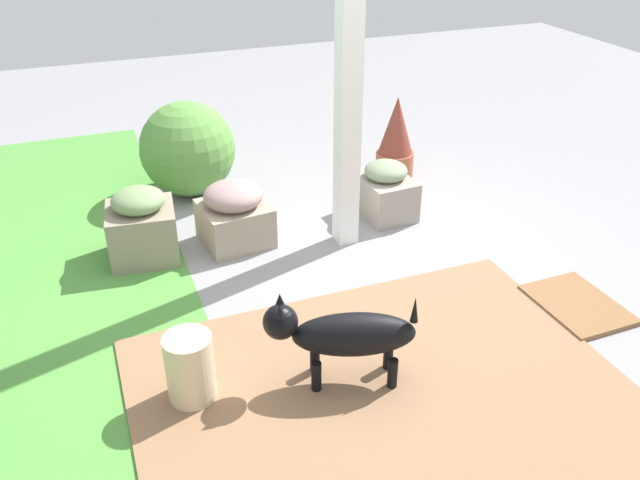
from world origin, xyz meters
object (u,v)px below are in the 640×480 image
at_px(porch_pillar, 349,56).
at_px(stone_planter_mid, 234,214).
at_px(stone_planter_nearest, 385,191).
at_px(doormat, 577,305).
at_px(dog, 343,334).
at_px(terracotta_pot_spiky, 396,139).
at_px(ceramic_urn, 190,369).
at_px(round_shrub, 188,149).
at_px(stone_planter_far, 142,226).

xyz_separation_m(porch_pillar, stone_planter_mid, (0.24, 0.72, -1.06)).
height_order(porch_pillar, stone_planter_nearest, porch_pillar).
height_order(stone_planter_nearest, stone_planter_mid, stone_planter_mid).
bearing_deg(doormat, dog, 93.58).
bearing_deg(terracotta_pot_spiky, porch_pillar, 136.88).
relative_size(porch_pillar, ceramic_urn, 6.88).
distance_m(stone_planter_nearest, terracotta_pot_spiky, 0.74).
bearing_deg(round_shrub, stone_planter_far, 151.23).
relative_size(stone_planter_far, round_shrub, 0.67).
bearing_deg(porch_pillar, stone_planter_far, 78.67).
height_order(dog, ceramic_urn, dog).
bearing_deg(porch_pillar, round_shrub, 36.18).
distance_m(porch_pillar, round_shrub, 1.69).
xyz_separation_m(porch_pillar, stone_planter_nearest, (0.25, -0.42, -1.08)).
xyz_separation_m(round_shrub, dog, (-2.48, -0.26, -0.07)).
distance_m(stone_planter_nearest, stone_planter_mid, 1.13).
distance_m(stone_planter_mid, ceramic_urn, 1.54).
relative_size(stone_planter_nearest, terracotta_pot_spiky, 0.69).
relative_size(stone_planter_mid, doormat, 0.86).
bearing_deg(porch_pillar, dog, 156.53).
bearing_deg(stone_planter_nearest, dog, 147.75).
bearing_deg(ceramic_urn, stone_planter_mid, -22.41).
distance_m(porch_pillar, ceramic_urn, 2.07).
bearing_deg(terracotta_pot_spiky, doormat, -175.66).
bearing_deg(ceramic_urn, terracotta_pot_spiky, -45.91).
height_order(stone_planter_mid, round_shrub, round_shrub).
height_order(terracotta_pot_spiky, dog, terracotta_pot_spiky).
height_order(stone_planter_mid, terracotta_pot_spiky, terracotta_pot_spiky).
relative_size(porch_pillar, stone_planter_nearest, 5.42).
xyz_separation_m(dog, doormat, (0.10, -1.55, -0.28)).
bearing_deg(doormat, stone_planter_mid, 48.77).
height_order(stone_planter_mid, dog, dog).
bearing_deg(dog, terracotta_pot_spiky, -32.30).
bearing_deg(doormat, stone_planter_far, 56.86).
distance_m(porch_pillar, stone_planter_far, 1.71).
relative_size(stone_planter_nearest, stone_planter_far, 0.95).
xyz_separation_m(stone_planter_far, terracotta_pot_spiky, (0.60, -2.14, 0.09)).
distance_m(stone_planter_nearest, dog, 1.87).
bearing_deg(stone_planter_nearest, doormat, -159.51).
bearing_deg(stone_planter_mid, ceramic_urn, 157.59).
bearing_deg(stone_planter_mid, round_shrub, 7.92).
relative_size(stone_planter_far, doormat, 0.87).
bearing_deg(doormat, terracotta_pot_spiky, 4.34).
bearing_deg(terracotta_pot_spiky, dog, 147.70).
relative_size(porch_pillar, doormat, 4.50).
bearing_deg(stone_planter_far, round_shrub, -28.77).
height_order(stone_planter_far, ceramic_urn, stone_planter_far).
distance_m(stone_planter_mid, doormat, 2.25).
distance_m(terracotta_pot_spiky, dog, 2.60).
bearing_deg(stone_planter_nearest, stone_planter_mid, 90.09).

